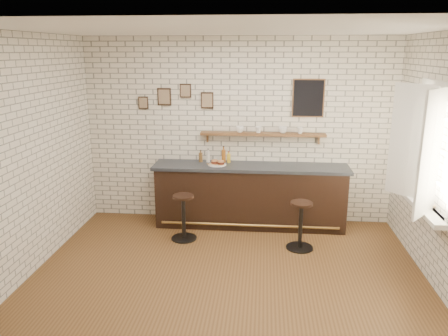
{
  "coord_description": "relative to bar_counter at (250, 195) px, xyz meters",
  "views": [
    {
      "loc": [
        0.41,
        -5.01,
        2.77
      ],
      "look_at": [
        -0.13,
        0.9,
        1.17
      ],
      "focal_mm": 35.0,
      "sensor_mm": 36.0,
      "label": 1
    }
  ],
  "objects": [
    {
      "name": "shelf_cup_a",
      "position": [
        -0.19,
        0.2,
        1.05
      ],
      "size": [
        0.18,
        0.18,
        0.1
      ],
      "primitive_type": "imported",
      "rotation": [
        0.0,
        0.0,
        0.53
      ],
      "color": "white",
      "rests_on": "wall_shelf"
    },
    {
      "name": "ciabatta_sandwich",
      "position": [
        -0.52,
        -0.04,
        0.55
      ],
      "size": [
        0.24,
        0.17,
        0.07
      ],
      "color": "#B37949",
      "rests_on": "sandwich_plate"
    },
    {
      "name": "shelf_cup_c",
      "position": [
        0.5,
        0.2,
        1.05
      ],
      "size": [
        0.14,
        0.14,
        0.11
      ],
      "primitive_type": "imported",
      "rotation": [
        0.0,
        0.0,
        1.58
      ],
      "color": "white",
      "rests_on": "wall_shelf"
    },
    {
      "name": "bitters_bottle_brown",
      "position": [
        -0.82,
        0.15,
        0.58
      ],
      "size": [
        0.06,
        0.06,
        0.2
      ],
      "color": "brown",
      "rests_on": "bar_counter"
    },
    {
      "name": "casement_window",
      "position": [
        2.14,
        -1.4,
        1.14
      ],
      "size": [
        0.4,
        1.3,
        1.56
      ],
      "color": "white",
      "rests_on": "ground"
    },
    {
      "name": "potato_chips",
      "position": [
        -0.56,
        -0.04,
        0.52
      ],
      "size": [
        0.26,
        0.18,
        0.0
      ],
      "color": "#CA9447",
      "rests_on": "sandwich_plate"
    },
    {
      "name": "bar_stool_right",
      "position": [
        0.75,
        -0.82,
        -0.13
      ],
      "size": [
        0.39,
        0.39,
        0.71
      ],
      "color": "black",
      "rests_on": "ground"
    },
    {
      "name": "condiment_bottle_yellow",
      "position": [
        -0.36,
        0.15,
        0.58
      ],
      "size": [
        0.06,
        0.06,
        0.18
      ],
      "color": "gold",
      "rests_on": "bar_counter"
    },
    {
      "name": "book_upper",
      "position": [
        2.16,
        -1.45,
        0.45
      ],
      "size": [
        0.19,
        0.25,
        0.02
      ],
      "primitive_type": "imported",
      "rotation": [
        0.0,
        0.0,
        0.06
      ],
      "color": "tan",
      "rests_on": "book_lower"
    },
    {
      "name": "ground",
      "position": [
        -0.22,
        -1.7,
        -0.51
      ],
      "size": [
        5.0,
        5.0,
        0.0
      ],
      "primitive_type": "plane",
      "color": "brown",
      "rests_on": "ground"
    },
    {
      "name": "window_sill",
      "position": [
        2.18,
        -1.4,
        0.39
      ],
      "size": [
        0.2,
        1.35,
        0.06
      ],
      "color": "white",
      "rests_on": "ground"
    },
    {
      "name": "wall_shelf",
      "position": [
        0.18,
        0.2,
        0.97
      ],
      "size": [
        2.0,
        0.18,
        0.18
      ],
      "color": "brown",
      "rests_on": "ground"
    },
    {
      "name": "shelf_cup_b",
      "position": [
        0.11,
        0.2,
        1.04
      ],
      "size": [
        0.14,
        0.14,
        0.1
      ],
      "primitive_type": "imported",
      "rotation": [
        0.0,
        0.0,
        1.13
      ],
      "color": "white",
      "rests_on": "wall_shelf"
    },
    {
      "name": "bar_stool_left",
      "position": [
        -0.98,
        -0.65,
        -0.13
      ],
      "size": [
        0.39,
        0.39,
        0.7
      ],
      "color": "black",
      "rests_on": "ground"
    },
    {
      "name": "back_wall_decor",
      "position": [
        0.01,
        0.28,
        1.54
      ],
      "size": [
        2.96,
        0.02,
        0.56
      ],
      "color": "black",
      "rests_on": "ground"
    },
    {
      "name": "bitters_bottle_amber",
      "position": [
        -0.45,
        0.15,
        0.61
      ],
      "size": [
        0.07,
        0.07,
        0.27
      ],
      "color": "#9C5619",
      "rests_on": "bar_counter"
    },
    {
      "name": "bar_counter",
      "position": [
        0.0,
        0.0,
        0.0
      ],
      "size": [
        3.1,
        0.65,
        1.01
      ],
      "color": "black",
      "rests_on": "ground"
    },
    {
      "name": "bitters_bottle_white",
      "position": [
        -0.7,
        0.15,
        0.59
      ],
      "size": [
        0.06,
        0.06,
        0.22
      ],
      "color": "beige",
      "rests_on": "bar_counter"
    },
    {
      "name": "sandwich_plate",
      "position": [
        -0.53,
        -0.04,
        0.51
      ],
      "size": [
        0.28,
        0.28,
        0.01
      ],
      "primitive_type": "cylinder",
      "color": "white",
      "rests_on": "bar_counter"
    },
    {
      "name": "shelf_cup_d",
      "position": [
        0.77,
        0.2,
        1.04
      ],
      "size": [
        0.12,
        0.12,
        0.09
      ],
      "primitive_type": "imported",
      "rotation": [
        0.0,
        0.0,
        0.23
      ],
      "color": "white",
      "rests_on": "wall_shelf"
    },
    {
      "name": "book_lower",
      "position": [
        2.16,
        -1.41,
        0.43
      ],
      "size": [
        0.22,
        0.25,
        0.02
      ],
      "primitive_type": "imported",
      "rotation": [
        0.0,
        0.0,
        0.39
      ],
      "color": "tan",
      "rests_on": "window_sill"
    }
  ]
}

